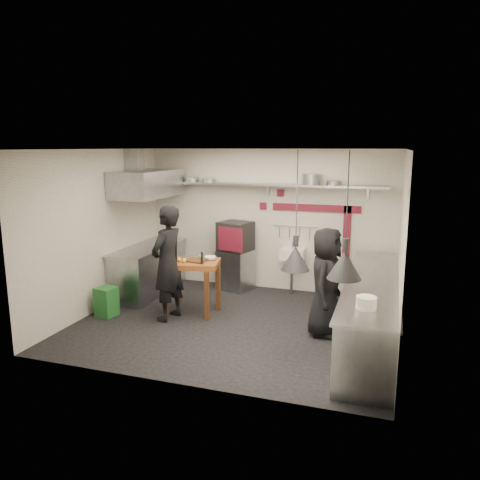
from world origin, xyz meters
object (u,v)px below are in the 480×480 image
(oven_stand, at_px, (235,269))
(prep_table, at_px, (192,287))
(chef_left, at_px, (168,263))
(chef_right, at_px, (326,282))
(combi_oven, at_px, (236,236))
(green_bin, at_px, (106,302))

(oven_stand, distance_m, prep_table, 1.58)
(chef_left, distance_m, chef_right, 2.58)
(combi_oven, xyz_separation_m, chef_left, (-0.53, -1.93, -0.13))
(chef_right, bearing_deg, oven_stand, 55.50)
(green_bin, distance_m, chef_right, 3.71)
(oven_stand, relative_size, combi_oven, 1.37)
(oven_stand, bearing_deg, combi_oven, -49.37)
(oven_stand, bearing_deg, chef_left, -88.59)
(oven_stand, height_order, combi_oven, combi_oven)
(oven_stand, bearing_deg, green_bin, -110.10)
(green_bin, relative_size, prep_table, 0.54)
(combi_oven, distance_m, chef_left, 2.00)
(green_bin, bearing_deg, chef_right, 5.64)
(chef_right, bearing_deg, green_bin, 102.36)
(chef_left, bearing_deg, chef_right, 103.15)
(green_bin, relative_size, chef_right, 0.30)
(oven_stand, height_order, green_bin, oven_stand)
(oven_stand, distance_m, green_bin, 2.69)
(combi_oven, relative_size, prep_table, 0.64)
(chef_right, bearing_deg, combi_oven, 55.76)
(green_bin, xyz_separation_m, prep_table, (1.32, 0.61, 0.21))
(oven_stand, bearing_deg, prep_table, -83.52)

